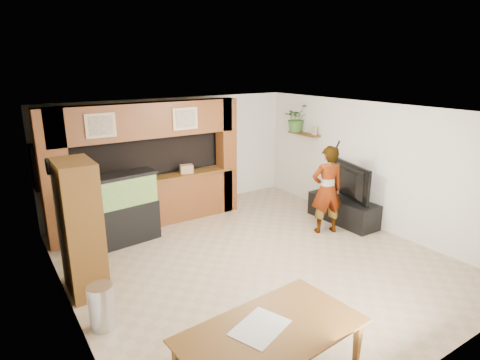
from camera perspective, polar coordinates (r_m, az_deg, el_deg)
floor at (r=7.24m, az=1.96°, el=-11.20°), size 6.50×6.50×0.00m
ceiling at (r=6.47m, az=2.18°, el=9.70°), size 6.50×6.50×0.00m
wall_back at (r=9.49m, az=-9.41°, el=3.63°), size 6.00×0.00×6.00m
wall_left at (r=5.66m, az=-23.71°, el=-6.30°), size 0.00×6.50×6.50m
wall_right at (r=8.77m, az=18.26°, el=1.99°), size 0.00×6.50×6.50m
partition at (r=8.59m, az=-13.49°, el=2.16°), size 4.20×0.99×2.60m
wall_clock at (r=6.44m, az=-25.63°, el=1.72°), size 0.05×0.25×0.25m
wall_shelf at (r=9.88m, az=9.07°, el=6.51°), size 0.25×0.90×0.04m
pantry_cabinet at (r=6.36m, az=-21.75°, el=-6.39°), size 0.51×0.83×2.03m
trash_can at (r=5.73m, az=-19.07°, el=-16.71°), size 0.33×0.33×0.61m
aquarium at (r=7.94m, az=-16.08°, el=-4.03°), size 1.24×0.46×1.37m
tv_stand at (r=9.04m, az=14.42°, el=-4.15°), size 0.58×1.59×0.53m
television at (r=8.84m, az=14.72°, el=-0.19°), size 0.55×1.33×0.77m
photo_frame at (r=9.61m, az=10.49°, el=6.90°), size 0.05×0.15×0.20m
potted_plant at (r=10.01m, az=7.96°, el=8.73°), size 0.73×0.68×0.66m
person at (r=8.22m, az=12.28°, el=-1.37°), size 0.77×0.64×1.80m
microphone at (r=7.91m, az=13.76°, el=4.93°), size 0.04×0.10×0.16m
dining_table at (r=4.64m, az=4.77°, el=-24.01°), size 2.03×1.23×0.69m
newspaper_a at (r=4.46m, az=2.86°, el=-20.23°), size 0.71×0.62×0.01m
counter_box at (r=8.79m, az=-7.64°, el=1.56°), size 0.31×0.24×0.18m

